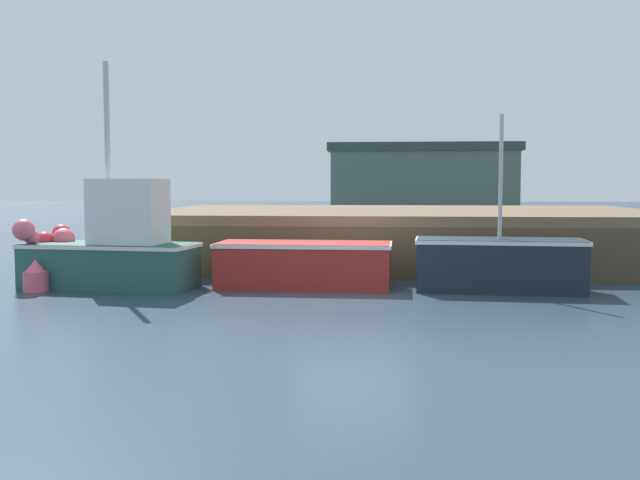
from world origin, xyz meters
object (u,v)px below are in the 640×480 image
Objects in this scene: fishing_boat_mid at (499,263)px; mooring_buoy_foreground at (36,277)px; fishing_boat_near_left at (111,248)px; rowboat at (506,284)px; fishing_boat_near_right at (304,263)px.

fishing_boat_mid reaches higher than mooring_buoy_foreground.
fishing_boat_near_left is 8.50m from rowboat.
fishing_boat_near_right is 2.24× the size of rowboat.
fishing_boat_near_left is 2.83× the size of rowboat.
fishing_boat_near_left is 1.31× the size of fishing_boat_mid.
fishing_boat_near_left reaches higher than mooring_buoy_foreground.
rowboat is (8.47, 0.20, -0.71)m from fishing_boat_near_left.
fishing_boat_near_left reaches higher than rowboat.
fishing_boat_near_left is 1.65m from mooring_buoy_foreground.
fishing_boat_near_left reaches higher than fishing_boat_mid.
fishing_boat_near_right is at bearing 11.39° from mooring_buoy_foreground.
rowboat is at bearing -2.79° from fishing_boat_near_right.
fishing_boat_mid reaches higher than rowboat.
fishing_boat_mid is 2.15× the size of rowboat.
fishing_boat_near_right is at bearing 5.67° from fishing_boat_near_left.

